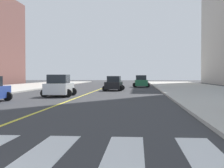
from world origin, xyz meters
name	(u,v)px	position (x,y,z in m)	size (l,w,h in m)	color
lane_divider_paint	(102,88)	(0.00, 40.00, 0.01)	(0.16, 80.00, 0.01)	yellow
car_green_nearest	(141,82)	(5.23, 44.96, 0.83)	(2.55, 4.01, 1.77)	#236B42
car_black_second	(114,84)	(2.02, 33.85, 0.78)	(2.44, 3.81, 1.67)	black
car_white_third	(59,86)	(-1.80, 23.46, 0.85)	(2.65, 4.16, 1.83)	silver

